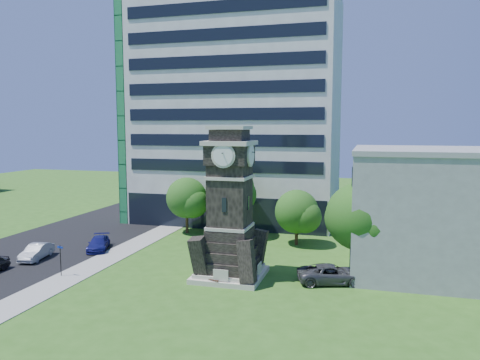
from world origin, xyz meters
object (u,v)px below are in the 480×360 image
(car_street_mid, at_px, (37,252))
(street_sign, at_px, (60,257))
(car_east_lot, at_px, (331,274))
(park_bench, at_px, (209,277))
(clock_tower, at_px, (230,213))
(car_street_north, at_px, (99,243))

(car_street_mid, distance_m, street_sign, 6.58)
(car_east_lot, distance_m, park_bench, 9.55)
(clock_tower, relative_size, car_street_mid, 2.89)
(park_bench, xyz_separation_m, street_sign, (-12.27, -1.54, 1.09))
(clock_tower, bearing_deg, car_street_north, 163.30)
(clock_tower, relative_size, car_east_lot, 2.31)
(car_east_lot, relative_size, street_sign, 2.04)
(car_east_lot, distance_m, street_sign, 21.86)
(clock_tower, relative_size, car_street_north, 2.74)
(car_street_north, xyz_separation_m, park_bench, (13.97, -6.58, -0.11))
(park_bench, relative_size, street_sign, 0.76)
(car_east_lot, relative_size, park_bench, 2.71)
(car_street_north, relative_size, park_bench, 2.27)
(car_street_mid, height_order, car_east_lot, car_east_lot)
(clock_tower, distance_m, park_bench, 5.29)
(car_street_north, distance_m, car_east_lot, 23.42)
(car_street_mid, height_order, park_bench, car_street_mid)
(clock_tower, distance_m, car_street_north, 16.37)
(clock_tower, height_order, street_sign, clock_tower)
(car_street_mid, bearing_deg, park_bench, -17.88)
(car_street_mid, distance_m, car_street_north, 5.76)
(car_street_mid, height_order, car_street_north, car_street_mid)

